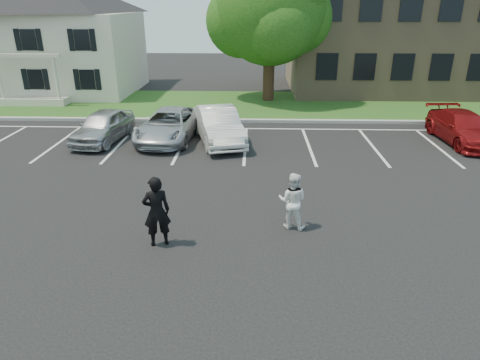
% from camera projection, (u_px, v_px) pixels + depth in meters
% --- Properties ---
extents(ground_plane, '(90.00, 90.00, 0.00)m').
position_uv_depth(ground_plane, '(239.00, 237.00, 11.51)').
color(ground_plane, black).
rests_on(ground_plane, ground).
extents(curb, '(40.00, 0.30, 0.15)m').
position_uv_depth(curb, '(247.00, 121.00, 22.55)').
color(curb, gray).
rests_on(curb, ground).
extents(grass_strip, '(44.00, 8.00, 0.08)m').
position_uv_depth(grass_strip, '(248.00, 105.00, 26.26)').
color(grass_strip, '#1F3F11').
rests_on(grass_strip, ground).
extents(stall_lines, '(34.00, 5.36, 0.01)m').
position_uv_depth(stall_lines, '(276.00, 139.00, 19.72)').
color(stall_lines, silver).
rests_on(stall_lines, ground).
extents(house, '(10.30, 9.22, 7.60)m').
position_uv_depth(house, '(57.00, 35.00, 28.87)').
color(house, beige).
rests_on(house, ground).
extents(office_building, '(22.40, 10.40, 8.30)m').
position_uv_depth(office_building, '(451.00, 29.00, 29.77)').
color(office_building, '#8A7153').
rests_on(office_building, ground).
extents(tree, '(7.80, 7.20, 8.80)m').
position_uv_depth(tree, '(272.00, 11.00, 25.45)').
color(tree, black).
rests_on(tree, ground).
extents(man_black_suit, '(0.80, 0.65, 1.90)m').
position_uv_depth(man_black_suit, '(157.00, 212.00, 10.81)').
color(man_black_suit, black).
rests_on(man_black_suit, ground).
extents(man_white_shirt, '(0.92, 0.79, 1.62)m').
position_uv_depth(man_white_shirt, '(292.00, 201.00, 11.72)').
color(man_white_shirt, white).
rests_on(man_white_shirt, ground).
extents(car_silver_west, '(2.21, 4.30, 1.40)m').
position_uv_depth(car_silver_west, '(103.00, 126.00, 19.21)').
color(car_silver_west, '#B3B4B9').
rests_on(car_silver_west, ground).
extents(car_silver_minivan, '(2.76, 5.14, 1.37)m').
position_uv_depth(car_silver_minivan, '(169.00, 125.00, 19.46)').
color(car_silver_minivan, '#AEB0B6').
rests_on(car_silver_minivan, ground).
extents(car_white_sedan, '(2.83, 4.94, 1.54)m').
position_uv_depth(car_white_sedan, '(218.00, 125.00, 19.08)').
color(car_white_sedan, silver).
rests_on(car_white_sedan, ground).
extents(car_red_compact, '(2.13, 4.73, 1.35)m').
position_uv_depth(car_red_compact, '(463.00, 128.00, 19.06)').
color(car_red_compact, maroon).
rests_on(car_red_compact, ground).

